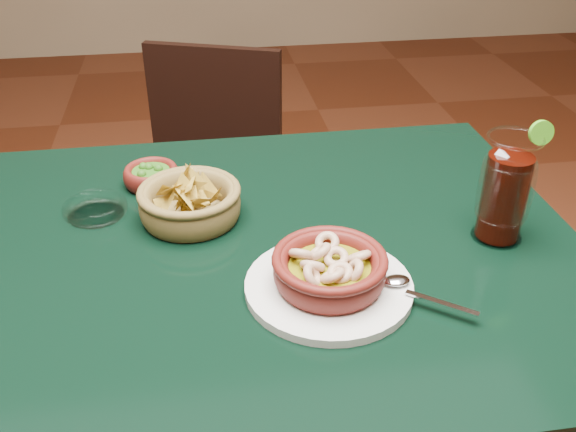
{
  "coord_description": "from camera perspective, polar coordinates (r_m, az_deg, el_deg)",
  "views": [
    {
      "loc": [
        0.02,
        -0.82,
        1.3
      ],
      "look_at": [
        0.14,
        -0.02,
        0.81
      ],
      "focal_mm": 40.0,
      "sensor_mm": 36.0,
      "label": 1
    }
  ],
  "objects": [
    {
      "name": "guacamole_ramekin",
      "position": [
        1.17,
        -12.06,
        3.53
      ],
      "size": [
        0.12,
        0.12,
        0.04
      ],
      "color": "#4F130E",
      "rests_on": "dining_table"
    },
    {
      "name": "chip_basket",
      "position": [
        1.05,
        -8.72,
        1.21
      ],
      "size": [
        0.2,
        0.2,
        0.11
      ],
      "color": "olive",
      "rests_on": "dining_table"
    },
    {
      "name": "cola_drink",
      "position": [
        1.02,
        18.75,
        2.2
      ],
      "size": [
        0.17,
        0.17,
        0.19
      ],
      "color": "white",
      "rests_on": "dining_table"
    },
    {
      "name": "dining_table",
      "position": [
        1.04,
        -7.85,
        -7.5
      ],
      "size": [
        1.2,
        0.8,
        0.75
      ],
      "color": "black",
      "rests_on": "ground"
    },
    {
      "name": "dining_chair",
      "position": [
        1.74,
        -7.22,
        1.92
      ],
      "size": [
        0.49,
        0.49,
        0.82
      ],
      "color": "black",
      "rests_on": "ground"
    },
    {
      "name": "shrimp_plate",
      "position": [
        0.88,
        3.72,
        -5.09
      ],
      "size": [
        0.29,
        0.23,
        0.07
      ],
      "color": "silver",
      "rests_on": "dining_table"
    },
    {
      "name": "glass_ashtray",
      "position": [
        1.1,
        -16.76,
        0.61
      ],
      "size": [
        0.11,
        0.11,
        0.03
      ],
      "color": "white",
      "rests_on": "dining_table"
    }
  ]
}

